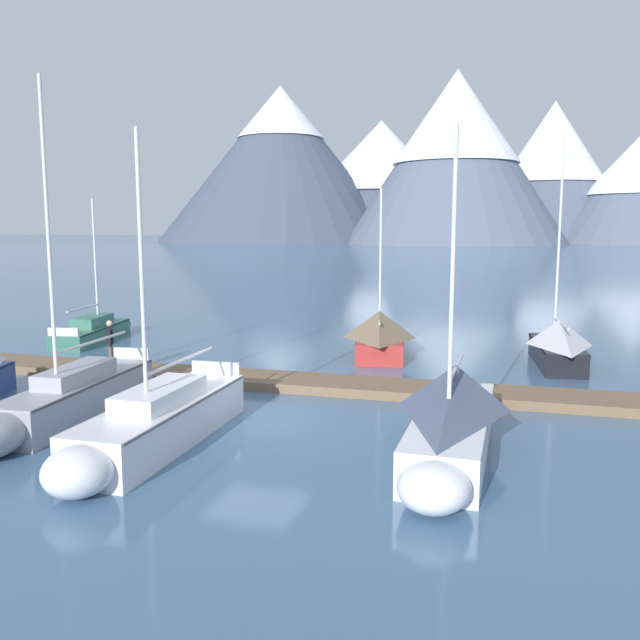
% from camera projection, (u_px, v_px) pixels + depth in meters
% --- Properties ---
extents(ground_plane, '(700.00, 700.00, 0.00)m').
position_uv_depth(ground_plane, '(256.00, 420.00, 18.24)').
color(ground_plane, '#426689').
extents(mountain_west_summit, '(88.38, 88.38, 54.71)m').
position_uv_depth(mountain_west_summit, '(281.00, 163.00, 236.11)').
color(mountain_west_summit, '#424C60').
rests_on(mountain_west_summit, ground).
extents(mountain_central_massif, '(81.68, 81.68, 44.46)m').
position_uv_depth(mountain_central_massif, '(381.00, 177.00, 247.46)').
color(mountain_central_massif, '#424C60').
rests_on(mountain_central_massif, ground).
extents(mountain_shoulder_ridge, '(69.82, 69.82, 53.51)m').
position_uv_depth(mountain_shoulder_ridge, '(456.00, 152.00, 206.26)').
color(mountain_shoulder_ridge, slate).
rests_on(mountain_shoulder_ridge, ground).
extents(mountain_east_summit, '(58.72, 58.72, 48.25)m').
position_uv_depth(mountain_east_summit, '(553.00, 167.00, 229.35)').
color(mountain_east_summit, '#4C566B').
rests_on(mountain_east_summit, ground).
extents(dock, '(28.12, 2.77, 0.30)m').
position_uv_depth(dock, '(302.00, 383.00, 22.00)').
color(dock, brown).
rests_on(dock, ground).
extents(sailboat_nearest_berth, '(2.69, 6.72, 6.62)m').
position_uv_depth(sailboat_nearest_berth, '(96.00, 330.00, 31.17)').
color(sailboat_nearest_berth, '#336B56').
rests_on(sailboat_nearest_berth, ground).
extents(sailboat_mid_dock_port, '(1.96, 7.76, 9.10)m').
position_uv_depth(sailboat_mid_dock_port, '(67.00, 399.00, 18.01)').
color(sailboat_mid_dock_port, '#93939E').
rests_on(sailboat_mid_dock_port, ground).
extents(sailboat_mid_dock_starboard, '(1.87, 7.43, 7.51)m').
position_uv_depth(sailboat_mid_dock_starboard, '(154.00, 423.00, 15.82)').
color(sailboat_mid_dock_starboard, silver).
rests_on(sailboat_mid_dock_starboard, ground).
extents(sailboat_far_berth, '(2.88, 5.67, 6.88)m').
position_uv_depth(sailboat_far_berth, '(379.00, 334.00, 27.31)').
color(sailboat_far_berth, '#B2332D').
rests_on(sailboat_far_berth, ground).
extents(sailboat_outer_slip, '(1.91, 7.43, 7.48)m').
position_uv_depth(sailboat_outer_slip, '(452.00, 415.00, 15.43)').
color(sailboat_outer_slip, white).
rests_on(sailboat_outer_slip, ground).
extents(sailboat_end_of_dock, '(2.17, 6.04, 8.81)m').
position_uv_depth(sailboat_end_of_dock, '(556.00, 342.00, 25.51)').
color(sailboat_end_of_dock, black).
rests_on(sailboat_end_of_dock, ground).
extents(person_on_dock, '(0.39, 0.52, 1.69)m').
position_uv_depth(person_on_dock, '(110.00, 341.00, 23.69)').
color(person_on_dock, brown).
rests_on(person_on_dock, dock).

